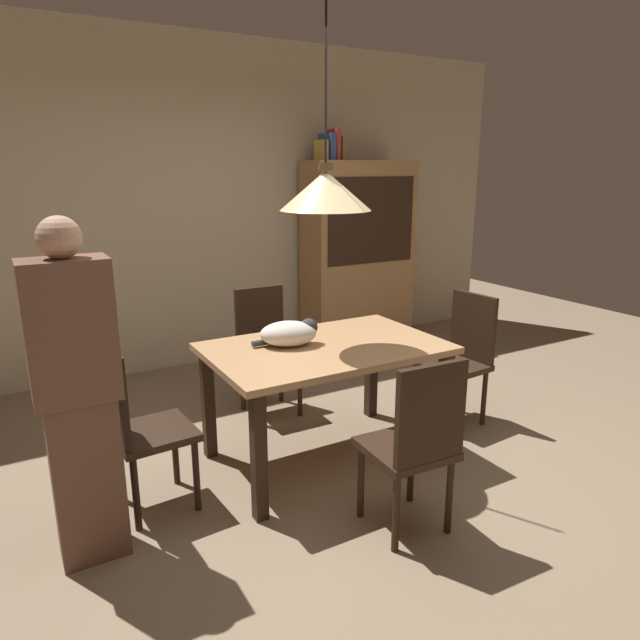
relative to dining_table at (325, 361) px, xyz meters
The scene contains 15 objects.
ground 0.78m from the dining_table, 72.49° to the right, with size 10.00×10.00×0.00m, color #847056.
back_wall 2.38m from the dining_table, 86.65° to the left, with size 6.40×0.10×2.90m, color beige.
dining_table is the anchor object (origin of this frame).
chair_right_side 1.14m from the dining_table, ahead, with size 0.43×0.43×0.93m.
chair_far_back 0.89m from the dining_table, 89.97° to the left, with size 0.40×0.40×0.93m.
chair_left_side 1.14m from the dining_table, behind, with size 0.43×0.43×0.93m.
chair_near_front 0.89m from the dining_table, 90.24° to the right, with size 0.42×0.42×0.93m.
cat_sleeping 0.28m from the dining_table, 150.87° to the left, with size 0.41×0.32×0.16m.
pendant_lamp 1.01m from the dining_table, 104.04° to the left, with size 0.52×0.52×1.30m.
hutch_bookcase 2.43m from the dining_table, 51.86° to the left, with size 1.12×0.45×1.85m.
book_yellow_short 2.54m from the dining_table, 60.75° to the left, with size 0.04×0.20×0.18m, color gold.
book_blue_wide 2.58m from the dining_table, 59.28° to the left, with size 0.06×0.24×0.24m, color #384C93.
book_red_tall 2.62m from the dining_table, 57.90° to the left, with size 0.04×0.22×0.28m, color #B73833.
book_brown_thick 2.63m from the dining_table, 56.48° to the left, with size 0.06×0.24×0.22m, color brown.
person_standing 1.45m from the dining_table, 169.95° to the right, with size 0.36×0.22×1.60m.
Camera 1 is at (-1.78, -2.40, 1.79)m, focal length 31.85 mm.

